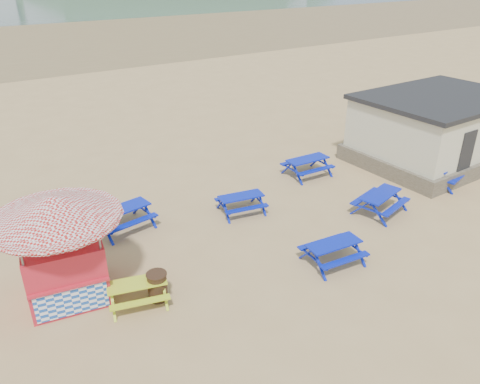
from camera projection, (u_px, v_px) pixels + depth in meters
ground at (272, 230)px, 16.72m from camera, size 400.00×400.00×0.00m
picnic_table_blue_a at (123, 218)px, 16.62m from camera, size 2.16×1.83×0.82m
picnic_table_blue_b at (241, 204)px, 17.74m from camera, size 1.92×1.67×0.71m
picnic_table_blue_c at (307, 167)px, 20.84m from camera, size 2.01×1.65×0.81m
picnic_table_blue_d at (333, 253)px, 14.72m from camera, size 1.92×1.62×0.74m
picnic_table_blue_e at (380, 203)px, 17.70m from camera, size 2.20×1.93×0.80m
picnic_table_blue_f at (443, 173)px, 20.15m from camera, size 2.40×2.11×0.87m
picnic_table_yellow at (138, 292)px, 13.00m from camera, size 1.91×1.69×0.68m
ice_cream_kiosk at (59, 235)px, 12.58m from camera, size 4.11×4.11×3.17m
litter_bin at (157, 286)px, 13.10m from camera, size 0.59×0.59×0.86m
amenity_block at (436, 128)px, 22.06m from camera, size 7.40×5.40×3.15m
headland_town at (135, 4)px, 237.05m from camera, size 264.00×144.00×108.00m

